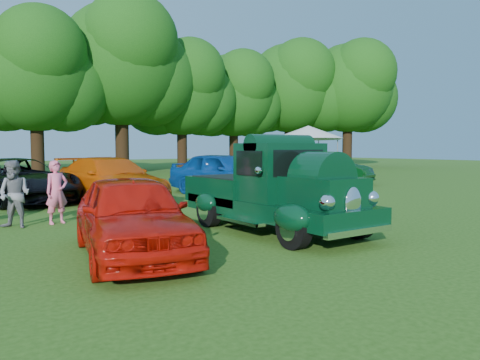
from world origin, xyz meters
TOP-DOWN VIEW (x-y plane):
  - ground at (0.00, 0.00)m, footprint 120.00×120.00m
  - hero_pickup at (1.36, 0.35)m, footprint 2.28×4.90m
  - red_convertible at (-2.07, -0.14)m, footprint 2.45×4.32m
  - back_car_black at (-2.25, 9.31)m, footprint 3.67×5.74m
  - back_car_orange at (0.35, 7.71)m, footprint 2.80×5.41m
  - back_car_blue at (4.83, 7.61)m, footprint 3.08×5.18m
  - back_car_green at (11.89, 9.08)m, footprint 3.13×4.67m
  - spectator_pink at (-2.25, 4.10)m, footprint 0.62×0.48m
  - spectator_grey at (-3.19, 4.02)m, footprint 0.94×0.94m
  - canopy_tent at (14.34, 13.08)m, footprint 5.29×5.29m
  - tree_line at (-0.20, 23.93)m, footprint 63.10×10.64m

SIDE VIEW (x-z plane):
  - ground at x=0.00m, z-range 0.00..0.00m
  - red_convertible at x=-2.07m, z-range 0.00..1.39m
  - back_car_green at x=11.89m, z-range 0.00..1.45m
  - back_car_black at x=-2.25m, z-range 0.00..1.47m
  - back_car_orange at x=0.35m, z-range 0.00..1.50m
  - spectator_pink at x=-2.25m, z-range 0.00..1.52m
  - spectator_grey at x=-3.19m, z-range 0.00..1.54m
  - back_car_blue at x=4.83m, z-range 0.00..1.65m
  - hero_pickup at x=1.36m, z-range -0.13..1.79m
  - canopy_tent at x=14.34m, z-range 1.15..4.27m
  - tree_line at x=-0.20m, z-range 1.09..13.17m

